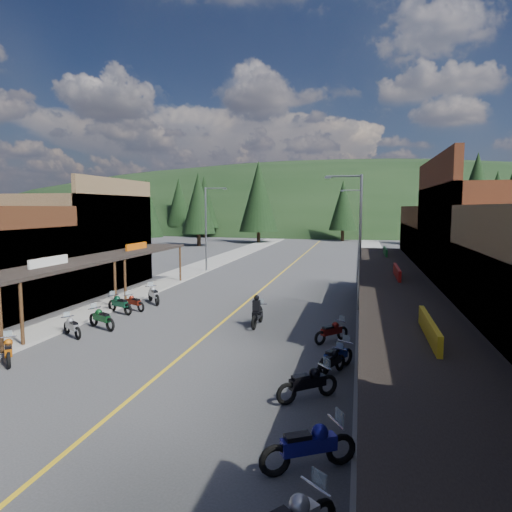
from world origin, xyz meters
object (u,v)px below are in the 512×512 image
Objects in this scene: pine_2 at (259,196)px; pedestrian_east_a at (376,344)px; pine_4 at (429,201)px; shop_west_3 at (74,242)px; streetlight_1 at (207,225)px; pine_1 at (204,202)px; pine_10 at (198,203)px; pine_11 at (476,198)px; bike_west_9 at (120,303)px; bike_west_11 at (154,294)px; bike_east_8 at (332,330)px; bike_east_5 at (308,382)px; bike_east_6 at (331,361)px; pine_8 at (147,208)px; bike_west_10 at (134,302)px; bike_east_4 at (309,443)px; bike_west_6 at (8,349)px; pine_3 at (343,205)px; streetlight_3 at (359,223)px; pine_7 at (179,202)px; bike_east_7 at (336,355)px; streetlight_2 at (358,236)px; rider_on_bike at (257,313)px; bike_west_7 at (72,326)px; shop_east_3 at (470,266)px; pine_0 at (113,206)px; bike_west_8 at (102,317)px; pine_9 at (496,205)px; pedestrian_east_b at (368,292)px.

pine_2 reaches higher than pedestrian_east_a.
shop_west_3 is at bearing -123.13° from pine_4.
shop_west_3 is 12.73m from streetlight_1.
pine_1 is 0.89× the size of pine_2.
pedestrian_east_a is (25.74, -51.91, -5.67)m from pine_10.
streetlight_1 is 0.65× the size of pine_11.
bike_west_11 is at bearing 13.21° from bike_west_9.
shop_west_3 is 22.16m from bike_east_8.
bike_east_5 is 1.16× the size of bike_east_6.
pine_4 is at bearing 26.57° from pine_8.
bike_west_10 is 18.69m from bike_east_4.
shop_west_3 is at bearing 74.69° from bike_west_6.
pine_11 reaches higher than pine_3.
streetlight_3 reaches higher than bike_east_5.
bike_west_11 reaches higher than bike_west_6.
pine_7 is at bearing 143.56° from bike_east_6.
shop_west_3 is 28.37m from bike_east_4.
pine_7 is at bearing 147.67° from bike_east_7.
pine_3 is 62.51m from bike_west_9.
streetlight_1 is 19.73m from streetlight_2.
rider_on_bike is at bearing -63.98° from streetlight_1.
pine_1 reaches higher than pine_10.
bike_west_7 is at bearing -129.29° from bike_east_8.
pine_1 is (-30.95, 62.00, 2.78)m from streetlight_2.
rider_on_bike is (-11.75, -7.64, -1.86)m from shop_east_3.
pine_3 is 27.20m from pine_10.
pine_0 is 4.71× the size of bike_east_4.
bike_west_8 is at bearing -158.62° from bike_east_5.
bike_east_7 is at bearing -33.42° from shop_west_3.
pine_10 reaches higher than streetlight_1.
streetlight_2 is at bearing -87.09° from pine_3.
bike_east_8 is at bearing -134.83° from pedestrian_east_a.
bike_west_7 is (15.85, -40.19, -5.44)m from pine_8.
bike_east_6 is at bearing -66.49° from bike_west_7.
bike_east_8 is (-0.23, 4.15, 0.02)m from bike_east_6.
pine_9 is 5.73× the size of bike_west_7.
bike_west_6 is at bearing -133.77° from bike_west_11.
streetlight_1 is 3.68× the size of bike_east_5.
pine_10 is 44.52m from bike_west_11.
bike_east_8 is 0.88× the size of rider_on_bike.
pine_11 reaches higher than bike_east_4.
bike_west_9 is (17.62, -65.36, -6.63)m from pine_1.
shop_east_3 is at bearing -94.98° from pine_4.
streetlight_3 is 0.73× the size of pine_0.
pine_11 reaches higher than shop_west_3.
pine_10 is 58.22m from pedestrian_east_a.
bike_west_6 is at bearing -86.61° from pine_2.
pine_8 is at bearing -42.53° from pedestrian_east_b.
pine_0 reaches higher than bike_west_8.
pine_4 is at bearing 129.96° from bike_east_5.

